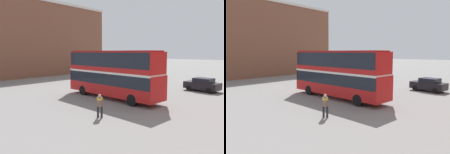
{
  "view_description": "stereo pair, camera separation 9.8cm",
  "coord_description": "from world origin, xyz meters",
  "views": [
    {
      "loc": [
        15.85,
        -16.76,
        4.7
      ],
      "look_at": [
        1.43,
        -0.25,
        2.17
      ],
      "focal_mm": 35.0,
      "sensor_mm": 36.0,
      "label": 1
    },
    {
      "loc": [
        15.92,
        -16.7,
        4.7
      ],
      "look_at": [
        1.43,
        -0.25,
        2.17
      ],
      "focal_mm": 35.0,
      "sensor_mm": 36.0,
      "label": 2
    }
  ],
  "objects": [
    {
      "name": "ground_plane",
      "position": [
        0.0,
        0.0,
        0.0
      ],
      "size": [
        240.0,
        240.0,
        0.0
      ],
      "primitive_type": "plane",
      "color": "gray"
    },
    {
      "name": "pedestrian_foreground",
      "position": [
        5.17,
        -5.87,
        1.06
      ],
      "size": [
        0.6,
        0.6,
        1.73
      ],
      "rotation": [
        0.0,
        0.0,
        2.33
      ],
      "color": "#232328",
      "rests_on": "ground_plane"
    },
    {
      "name": "double_decker_bus",
      "position": [
        1.43,
        -0.25,
        2.76
      ],
      "size": [
        11.39,
        3.31,
        4.82
      ],
      "rotation": [
        0.0,
        0.0,
        -0.07
      ],
      "color": "red",
      "rests_on": "ground_plane"
    },
    {
      "name": "parked_car_kerb_near",
      "position": [
        6.99,
        9.9,
        0.8
      ],
      "size": [
        4.16,
        2.34,
        1.59
      ],
      "rotation": [
        0.0,
        0.0,
        3.02
      ],
      "color": "black",
      "rests_on": "ground_plane"
    },
    {
      "name": "building_row_left",
      "position": [
        -25.5,
        5.24,
        7.26
      ],
      "size": [
        9.55,
        33.08,
        14.51
      ],
      "color": "brown",
      "rests_on": "ground_plane"
    },
    {
      "name": "parked_car_kerb_far",
      "position": [
        -6.11,
        14.09,
        0.79
      ],
      "size": [
        4.12,
        2.1,
        1.56
      ],
      "rotation": [
        0.0,
        0.0,
        3.08
      ],
      "color": "slate",
      "rests_on": "ground_plane"
    }
  ]
}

